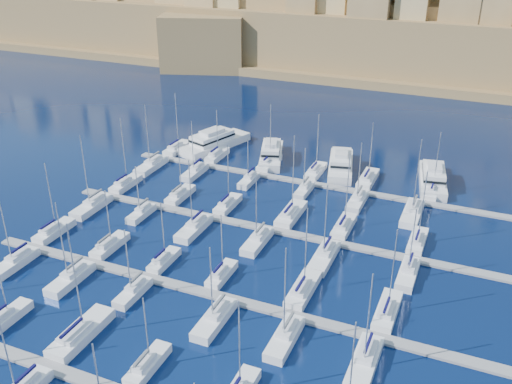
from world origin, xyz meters
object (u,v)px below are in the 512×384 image
at_px(sailboat_2, 81,333).
at_px(motor_yacht_d, 433,178).
at_px(motor_yacht_a, 214,142).
at_px(motor_yacht_c, 341,164).
at_px(motor_yacht_b, 271,153).

bearing_deg(sailboat_2, motor_yacht_d, 61.68).
xyz_separation_m(sailboat_2, motor_yacht_a, (-15.37, 70.57, 0.94)).
distance_m(sailboat_2, motor_yacht_a, 72.23).
height_order(motor_yacht_a, motor_yacht_c, same).
relative_size(motor_yacht_b, motor_yacht_c, 0.95).
bearing_deg(motor_yacht_a, motor_yacht_b, -6.18).
bearing_deg(motor_yacht_d, sailboat_2, -118.32).
height_order(motor_yacht_a, motor_yacht_b, same).
height_order(sailboat_2, motor_yacht_c, sailboat_2).
bearing_deg(sailboat_2, motor_yacht_a, 102.28).
relative_size(motor_yacht_a, motor_yacht_b, 1.22).
bearing_deg(motor_yacht_b, motor_yacht_a, 173.82).
xyz_separation_m(motor_yacht_a, motor_yacht_c, (32.66, -1.27, 0.00)).
bearing_deg(motor_yacht_a, motor_yacht_d, -1.21).
relative_size(sailboat_2, motor_yacht_b, 1.06).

